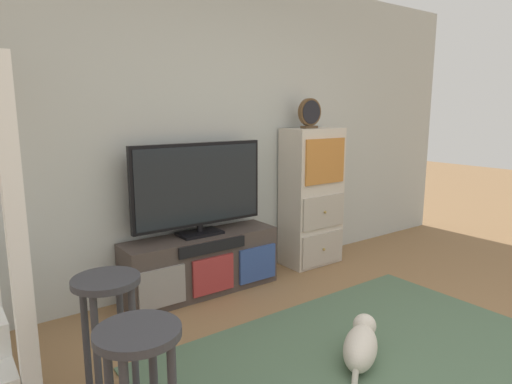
{
  "coord_description": "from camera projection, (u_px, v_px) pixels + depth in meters",
  "views": [
    {
      "loc": [
        -2.03,
        -0.95,
        1.53
      ],
      "look_at": [
        -0.03,
        1.79,
        0.9
      ],
      "focal_mm": 31.08,
      "sensor_mm": 36.0,
      "label": 1
    }
  ],
  "objects": [
    {
      "name": "area_rug",
      "position": [
        375.0,
        365.0,
        2.69
      ],
      "size": [
        2.6,
        1.8,
        0.01
      ],
      "primitive_type": "cube",
      "color": "#4C664C",
      "rests_on": "ground_plane"
    },
    {
      "name": "bar_stool_far",
      "position": [
        108.0,
        311.0,
        2.26
      ],
      "size": [
        0.34,
        0.34,
        0.7
      ],
      "color": "#333338",
      "rests_on": "ground_plane"
    },
    {
      "name": "media_console",
      "position": [
        202.0,
        264.0,
        3.73
      ],
      "size": [
        1.34,
        0.38,
        0.5
      ],
      "color": "#423833",
      "rests_on": "ground_plane"
    },
    {
      "name": "bar_stool_near",
      "position": [
        140.0,
        371.0,
        1.74
      ],
      "size": [
        0.34,
        0.34,
        0.7
      ],
      "color": "#333338",
      "rests_on": "ground_plane"
    },
    {
      "name": "back_wall",
      "position": [
        214.0,
        131.0,
        3.92
      ],
      "size": [
        6.4,
        0.12,
        2.7
      ],
      "primitive_type": "cube",
      "color": "#B2B7B2",
      "rests_on": "ground_plane"
    },
    {
      "name": "television",
      "position": [
        199.0,
        187.0,
        3.63
      ],
      "size": [
        1.17,
        0.22,
        0.77
      ],
      "color": "black",
      "rests_on": "media_console"
    },
    {
      "name": "dog",
      "position": [
        361.0,
        345.0,
        2.71
      ],
      "size": [
        0.49,
        0.41,
        0.23
      ],
      "color": "beige",
      "rests_on": "ground_plane"
    },
    {
      "name": "side_cabinet",
      "position": [
        312.0,
        197.0,
        4.39
      ],
      "size": [
        0.58,
        0.38,
        1.36
      ],
      "color": "beige",
      "rests_on": "ground_plane"
    },
    {
      "name": "desk_clock",
      "position": [
        310.0,
        113.0,
        4.19
      ],
      "size": [
        0.26,
        0.08,
        0.28
      ],
      "color": "#4C3823",
      "rests_on": "side_cabinet"
    }
  ]
}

